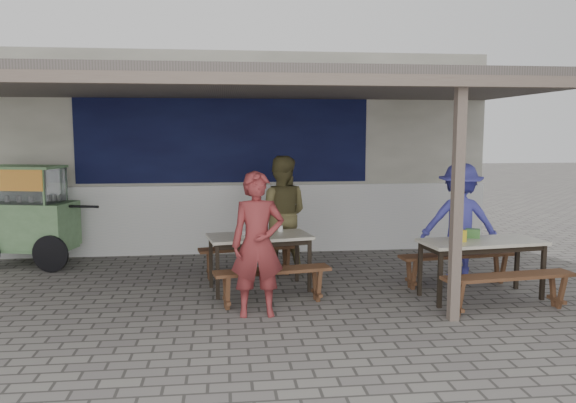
{
  "coord_description": "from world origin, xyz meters",
  "views": [
    {
      "loc": [
        -0.21,
        -6.8,
        2.12
      ],
      "look_at": [
        0.67,
        0.9,
        1.16
      ],
      "focal_mm": 35.0,
      "sensor_mm": 36.0,
      "label": 1
    }
  ],
  "objects_px": {
    "donation_box": "(473,233)",
    "condiment_jar": "(280,228)",
    "patron_street_side": "(258,244)",
    "patron_right_table": "(460,222)",
    "bench_left_street": "(273,278)",
    "patron_wall_side": "(281,214)",
    "bench_left_wall": "(249,254)",
    "condiment_bowl": "(245,234)",
    "table_right": "(482,246)",
    "tissue_box": "(458,236)",
    "vendor_cart": "(27,212)",
    "table_left": "(259,241)",
    "bench_right_wall": "(457,261)",
    "bench_right_street": "(508,283)"
  },
  "relations": [
    {
      "from": "patron_wall_side",
      "to": "condiment_bowl",
      "type": "xyz_separation_m",
      "value": [
        -0.58,
        -1.07,
        -0.11
      ]
    },
    {
      "from": "bench_right_wall",
      "to": "condiment_bowl",
      "type": "bearing_deg",
      "value": 172.48
    },
    {
      "from": "table_right",
      "to": "patron_right_table",
      "type": "distance_m",
      "value": 0.98
    },
    {
      "from": "bench_left_street",
      "to": "table_right",
      "type": "distance_m",
      "value": 2.7
    },
    {
      "from": "bench_left_wall",
      "to": "condiment_jar",
      "type": "distance_m",
      "value": 0.76
    },
    {
      "from": "tissue_box",
      "to": "bench_left_wall",
      "type": "bearing_deg",
      "value": 151.13
    },
    {
      "from": "vendor_cart",
      "to": "condiment_bowl",
      "type": "distance_m",
      "value": 3.86
    },
    {
      "from": "table_right",
      "to": "bench_right_wall",
      "type": "xyz_separation_m",
      "value": [
        -0.07,
        0.58,
        -0.33
      ]
    },
    {
      "from": "bench_left_street",
      "to": "bench_right_street",
      "type": "distance_m",
      "value": 2.81
    },
    {
      "from": "table_left",
      "to": "vendor_cart",
      "type": "relative_size",
      "value": 0.7
    },
    {
      "from": "bench_left_wall",
      "to": "bench_right_street",
      "type": "xyz_separation_m",
      "value": [
        2.98,
        -1.97,
        0.01
      ]
    },
    {
      "from": "bench_left_street",
      "to": "condiment_bowl",
      "type": "relative_size",
      "value": 7.13
    },
    {
      "from": "bench_right_wall",
      "to": "patron_wall_side",
      "type": "distance_m",
      "value": 2.64
    },
    {
      "from": "table_right",
      "to": "donation_box",
      "type": "xyz_separation_m",
      "value": [
        -0.05,
        0.18,
        0.14
      ]
    },
    {
      "from": "patron_street_side",
      "to": "patron_right_table",
      "type": "distance_m",
      "value": 3.27
    },
    {
      "from": "bench_left_wall",
      "to": "condiment_bowl",
      "type": "height_order",
      "value": "condiment_bowl"
    },
    {
      "from": "table_left",
      "to": "bench_left_wall",
      "type": "height_order",
      "value": "table_left"
    },
    {
      "from": "table_left",
      "to": "condiment_bowl",
      "type": "relative_size",
      "value": 6.99
    },
    {
      "from": "vendor_cart",
      "to": "table_left",
      "type": "bearing_deg",
      "value": -12.98
    },
    {
      "from": "tissue_box",
      "to": "condiment_jar",
      "type": "relative_size",
      "value": 1.86
    },
    {
      "from": "table_right",
      "to": "condiment_jar",
      "type": "distance_m",
      "value": 2.66
    },
    {
      "from": "patron_wall_side",
      "to": "condiment_bowl",
      "type": "distance_m",
      "value": 1.22
    },
    {
      "from": "condiment_jar",
      "to": "condiment_bowl",
      "type": "relative_size",
      "value": 0.39
    },
    {
      "from": "vendor_cart",
      "to": "bench_left_street",
      "type": "bearing_deg",
      "value": -20.24
    },
    {
      "from": "patron_street_side",
      "to": "bench_right_street",
      "type": "bearing_deg",
      "value": -4.72
    },
    {
      "from": "table_left",
      "to": "patron_right_table",
      "type": "height_order",
      "value": "patron_right_table"
    },
    {
      "from": "tissue_box",
      "to": "donation_box",
      "type": "height_order",
      "value": "tissue_box"
    },
    {
      "from": "bench_left_wall",
      "to": "vendor_cart",
      "type": "height_order",
      "value": "vendor_cart"
    },
    {
      "from": "bench_right_street",
      "to": "patron_street_side",
      "type": "height_order",
      "value": "patron_street_side"
    },
    {
      "from": "bench_left_wall",
      "to": "patron_street_side",
      "type": "height_order",
      "value": "patron_street_side"
    },
    {
      "from": "bench_right_wall",
      "to": "vendor_cart",
      "type": "distance_m",
      "value": 6.59
    },
    {
      "from": "table_left",
      "to": "bench_right_street",
      "type": "distance_m",
      "value": 3.15
    },
    {
      "from": "vendor_cart",
      "to": "donation_box",
      "type": "bearing_deg",
      "value": -6.31
    },
    {
      "from": "bench_left_street",
      "to": "table_left",
      "type": "bearing_deg",
      "value": 90.0
    },
    {
      "from": "patron_right_table",
      "to": "condiment_bowl",
      "type": "bearing_deg",
      "value": 21.61
    },
    {
      "from": "condiment_bowl",
      "to": "condiment_jar",
      "type": "bearing_deg",
      "value": 32.41
    },
    {
      "from": "table_left",
      "to": "tissue_box",
      "type": "height_order",
      "value": "tissue_box"
    },
    {
      "from": "table_right",
      "to": "condiment_jar",
      "type": "xyz_separation_m",
      "value": [
        -2.49,
        0.94,
        0.12
      ]
    },
    {
      "from": "bench_left_street",
      "to": "condiment_bowl",
      "type": "distance_m",
      "value": 0.82
    },
    {
      "from": "patron_wall_side",
      "to": "patron_right_table",
      "type": "xyz_separation_m",
      "value": [
        2.52,
        -0.74,
        -0.05
      ]
    },
    {
      "from": "table_left",
      "to": "bench_right_wall",
      "type": "bearing_deg",
      "value": -12.11
    },
    {
      "from": "vendor_cart",
      "to": "condiment_jar",
      "type": "height_order",
      "value": "vendor_cart"
    },
    {
      "from": "table_right",
      "to": "vendor_cart",
      "type": "xyz_separation_m",
      "value": [
        -6.35,
        2.5,
        0.19
      ]
    },
    {
      "from": "donation_box",
      "to": "condiment_jar",
      "type": "relative_size",
      "value": 2.21
    },
    {
      "from": "bench_left_street",
      "to": "patron_wall_side",
      "type": "relative_size",
      "value": 0.83
    },
    {
      "from": "patron_right_table",
      "to": "tissue_box",
      "type": "height_order",
      "value": "patron_right_table"
    },
    {
      "from": "patron_street_side",
      "to": "tissue_box",
      "type": "xyz_separation_m",
      "value": [
        2.54,
        0.33,
        -0.01
      ]
    },
    {
      "from": "patron_street_side",
      "to": "condiment_jar",
      "type": "bearing_deg",
      "value": 72.61
    },
    {
      "from": "condiment_jar",
      "to": "condiment_bowl",
      "type": "xyz_separation_m",
      "value": [
        -0.5,
        -0.32,
        -0.01
      ]
    },
    {
      "from": "table_left",
      "to": "bench_right_wall",
      "type": "height_order",
      "value": "table_left"
    }
  ]
}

